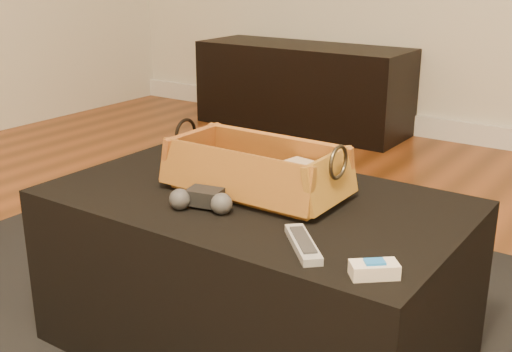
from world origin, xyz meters
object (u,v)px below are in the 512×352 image
Objects in this scene: game_controller at (202,200)px; cream_gadget at (374,269)px; ottoman at (254,274)px; wicker_basket at (256,172)px; silver_remote at (303,244)px; media_cabinet at (303,87)px; tv_remote at (245,182)px.

cream_gadget is at bearing -9.72° from game_controller.
game_controller is at bearing -107.68° from ottoman.
game_controller is at bearing -101.98° from wicker_basket.
cream_gadget is (0.46, -0.08, -0.01)m from game_controller.
silver_remote is at bearing -39.29° from wicker_basket.
wicker_basket is 0.34m from silver_remote.
silver_remote is at bearing -59.38° from media_cabinet.
silver_remote is 0.17m from cream_gadget.
tv_remote is 0.34m from silver_remote.
media_cabinet is at bearing 117.82° from wicker_basket.
ottoman is 2.22× the size of wicker_basket.
wicker_basket is 4.82× the size of cream_gadget.
ottoman is at bearing 72.32° from game_controller.
wicker_basket is (0.02, 0.02, 0.02)m from tv_remote.
ottoman is 0.28m from game_controller.
silver_remote is 1.60× the size of cream_gadget.
cream_gadget is (0.42, -0.22, 0.22)m from ottoman.
media_cabinet reaches higher than ottoman.
media_cabinet is 8.51× the size of silver_remote.
tv_remote is at bearing 153.14° from cream_gadget.
ottoman is 0.38m from silver_remote.
media_cabinet is 13.65× the size of cream_gadget.
silver_remote is at bearing -40.86° from tv_remote.
silver_remote is (0.25, -0.19, 0.22)m from ottoman.
media_cabinet is at bearing 120.62° from silver_remote.
tv_remote reaches higher than ottoman.
wicker_basket is at bearing 112.59° from ottoman.
game_controller is (-0.03, -0.16, -0.03)m from wicker_basket.
media_cabinet is 2.83× the size of wicker_basket.
ottoman is at bearing -62.24° from media_cabinet.
wicker_basket reaches higher than tv_remote.
media_cabinet is 5.45× the size of tv_remote.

